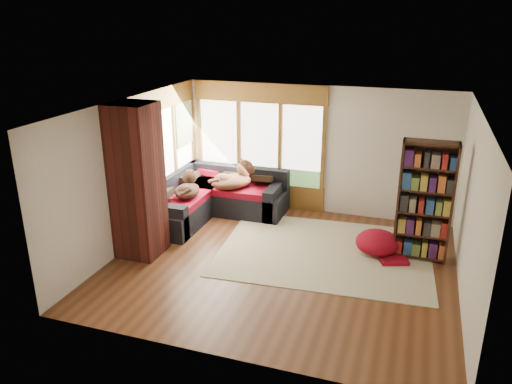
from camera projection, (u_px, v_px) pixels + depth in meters
The scene contains 17 objects.
floor at pixel (281, 264), 8.26m from camera, with size 5.50×5.50×0.00m, color #4E2A15.
ceiling at pixel (284, 108), 7.37m from camera, with size 5.50×5.50×0.00m, color white.
wall_back at pixel (316, 150), 10.04m from camera, with size 5.50×0.04×2.60m, color silver.
wall_front at pixel (223, 262), 5.59m from camera, with size 5.50×0.04×2.60m, color silver.
wall_left at pixel (130, 173), 8.63m from camera, with size 0.04×5.00×2.60m, color silver.
wall_right at pixel (472, 211), 7.00m from camera, with size 0.04×5.00×2.60m, color silver.
windows_back at pixel (259, 144), 10.36m from camera, with size 2.82×0.10×1.90m.
windows_left at pixel (165, 153), 9.68m from camera, with size 0.10×2.62×1.90m.
roller_blind at pixel (184, 124), 10.27m from camera, with size 0.03×0.72×0.90m, color #859C68.
brick_chimney at pixel (137, 181), 8.22m from camera, with size 0.70×0.70×2.60m, color #471914.
sectional_sofa at pixel (213, 199), 10.25m from camera, with size 2.20×2.20×0.80m.
area_rug at pixel (325, 251), 8.67m from camera, with size 3.57×2.73×0.01m, color white.
bookshelf at pixel (425, 202), 8.12m from camera, with size 0.87×0.29×2.03m.
pouf at pixel (377, 242), 8.56m from camera, with size 0.74×0.74×0.40m, color maroon.
dog_tan at pixel (235, 179), 9.99m from camera, with size 0.98×0.97×0.48m.
dog_brindle at pixel (188, 188), 9.58m from camera, with size 0.60×0.81×0.41m.
throw_pillows at pixel (216, 176), 10.22m from camera, with size 1.98×1.68×0.45m.
Camera 1 is at (1.93, -7.11, 3.95)m, focal length 35.00 mm.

